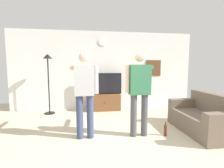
{
  "coord_description": "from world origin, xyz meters",
  "views": [
    {
      "loc": [
        -0.68,
        -2.94,
        1.51
      ],
      "look_at": [
        -0.03,
        1.2,
        1.05
      ],
      "focal_mm": 26.62,
      "sensor_mm": 36.0,
      "label": 1
    }
  ],
  "objects_px": {
    "floor_lamp": "(48,71)",
    "person_standing_nearer_couch": "(139,88)",
    "side_couch": "(204,118)",
    "tv_stand": "(104,102)",
    "television": "(104,84)",
    "person_standing_nearer_lamp": "(84,90)",
    "beverage_bottle": "(165,130)",
    "framed_picture": "(153,68)",
    "wall_clock": "(103,42)"
  },
  "relations": [
    {
      "from": "floor_lamp",
      "to": "person_standing_nearer_couch",
      "type": "height_order",
      "value": "floor_lamp"
    },
    {
      "from": "floor_lamp",
      "to": "side_couch",
      "type": "distance_m",
      "value": 4.45
    },
    {
      "from": "tv_stand",
      "to": "person_standing_nearer_couch",
      "type": "height_order",
      "value": "person_standing_nearer_couch"
    },
    {
      "from": "television",
      "to": "person_standing_nearer_lamp",
      "type": "relative_size",
      "value": 0.68
    },
    {
      "from": "tv_stand",
      "to": "beverage_bottle",
      "type": "distance_m",
      "value": 2.55
    },
    {
      "from": "floor_lamp",
      "to": "person_standing_nearer_couch",
      "type": "distance_m",
      "value": 3.07
    },
    {
      "from": "side_couch",
      "to": "floor_lamp",
      "type": "bearing_deg",
      "value": 151.29
    },
    {
      "from": "floor_lamp",
      "to": "framed_picture",
      "type": "bearing_deg",
      "value": 7.03
    },
    {
      "from": "framed_picture",
      "to": "person_standing_nearer_lamp",
      "type": "xyz_separation_m",
      "value": [
        -2.49,
        -2.42,
        -0.42
      ]
    },
    {
      "from": "wall_clock",
      "to": "person_standing_nearer_lamp",
      "type": "distance_m",
      "value": 2.83
    },
    {
      "from": "person_standing_nearer_lamp",
      "to": "person_standing_nearer_couch",
      "type": "height_order",
      "value": "person_standing_nearer_couch"
    },
    {
      "from": "framed_picture",
      "to": "tv_stand",
      "type": "bearing_deg",
      "value": -171.04
    },
    {
      "from": "side_couch",
      "to": "beverage_bottle",
      "type": "bearing_deg",
      "value": -176.16
    },
    {
      "from": "floor_lamp",
      "to": "person_standing_nearer_lamp",
      "type": "bearing_deg",
      "value": -60.45
    },
    {
      "from": "television",
      "to": "floor_lamp",
      "type": "distance_m",
      "value": 1.81
    },
    {
      "from": "wall_clock",
      "to": "person_standing_nearer_lamp",
      "type": "xyz_separation_m",
      "value": [
        -0.62,
        -2.42,
        -1.33
      ]
    },
    {
      "from": "tv_stand",
      "to": "floor_lamp",
      "type": "relative_size",
      "value": 0.59
    },
    {
      "from": "framed_picture",
      "to": "side_couch",
      "type": "distance_m",
      "value": 2.77
    },
    {
      "from": "television",
      "to": "side_couch",
      "type": "bearing_deg",
      "value": -47.96
    },
    {
      "from": "television",
      "to": "side_couch",
      "type": "height_order",
      "value": "television"
    },
    {
      "from": "tv_stand",
      "to": "beverage_bottle",
      "type": "relative_size",
      "value": 3.66
    },
    {
      "from": "television",
      "to": "beverage_bottle",
      "type": "height_order",
      "value": "television"
    },
    {
      "from": "person_standing_nearer_lamp",
      "to": "person_standing_nearer_couch",
      "type": "bearing_deg",
      "value": -3.37
    },
    {
      "from": "tv_stand",
      "to": "framed_picture",
      "type": "height_order",
      "value": "framed_picture"
    },
    {
      "from": "person_standing_nearer_lamp",
      "to": "beverage_bottle",
      "type": "bearing_deg",
      "value": -5.54
    },
    {
      "from": "tv_stand",
      "to": "beverage_bottle",
      "type": "bearing_deg",
      "value": -64.48
    },
    {
      "from": "floor_lamp",
      "to": "person_standing_nearer_couch",
      "type": "xyz_separation_m",
      "value": [
        2.27,
        -2.05,
        -0.31
      ]
    },
    {
      "from": "person_standing_nearer_lamp",
      "to": "beverage_bottle",
      "type": "height_order",
      "value": "person_standing_nearer_lamp"
    },
    {
      "from": "television",
      "to": "person_standing_nearer_couch",
      "type": "relative_size",
      "value": 0.68
    },
    {
      "from": "framed_picture",
      "to": "person_standing_nearer_lamp",
      "type": "relative_size",
      "value": 0.32
    },
    {
      "from": "framed_picture",
      "to": "beverage_bottle",
      "type": "xyz_separation_m",
      "value": [
        -0.78,
        -2.59,
        -1.31
      ]
    },
    {
      "from": "person_standing_nearer_couch",
      "to": "floor_lamp",
      "type": "bearing_deg",
      "value": 137.96
    },
    {
      "from": "television",
      "to": "beverage_bottle",
      "type": "xyz_separation_m",
      "value": [
        1.1,
        -2.34,
        -0.78
      ]
    },
    {
      "from": "side_couch",
      "to": "wall_clock",
      "type": "bearing_deg",
      "value": 129.17
    },
    {
      "from": "television",
      "to": "person_standing_nearer_lamp",
      "type": "height_order",
      "value": "person_standing_nearer_lamp"
    },
    {
      "from": "television",
      "to": "beverage_bottle",
      "type": "relative_size",
      "value": 4.03
    },
    {
      "from": "wall_clock",
      "to": "side_couch",
      "type": "relative_size",
      "value": 0.18
    },
    {
      "from": "television",
      "to": "wall_clock",
      "type": "bearing_deg",
      "value": 90.0
    },
    {
      "from": "floor_lamp",
      "to": "side_couch",
      "type": "bearing_deg",
      "value": -28.71
    },
    {
      "from": "person_standing_nearer_lamp",
      "to": "beverage_bottle",
      "type": "relative_size",
      "value": 5.89
    },
    {
      "from": "person_standing_nearer_lamp",
      "to": "tv_stand",
      "type": "bearing_deg",
      "value": 73.7
    },
    {
      "from": "television",
      "to": "framed_picture",
      "type": "distance_m",
      "value": 1.96
    },
    {
      "from": "wall_clock",
      "to": "framed_picture",
      "type": "height_order",
      "value": "wall_clock"
    },
    {
      "from": "tv_stand",
      "to": "side_couch",
      "type": "relative_size",
      "value": 0.72
    },
    {
      "from": "tv_stand",
      "to": "wall_clock",
      "type": "bearing_deg",
      "value": 90.0
    },
    {
      "from": "wall_clock",
      "to": "side_couch",
      "type": "height_order",
      "value": "wall_clock"
    },
    {
      "from": "beverage_bottle",
      "to": "floor_lamp",
      "type": "bearing_deg",
      "value": 142.94
    },
    {
      "from": "framed_picture",
      "to": "side_couch",
      "type": "xyz_separation_m",
      "value": [
        0.18,
        -2.53,
        -1.11
      ]
    },
    {
      "from": "person_standing_nearer_couch",
      "to": "television",
      "type": "bearing_deg",
      "value": 103.17
    },
    {
      "from": "wall_clock",
      "to": "floor_lamp",
      "type": "bearing_deg",
      "value": -165.82
    }
  ]
}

